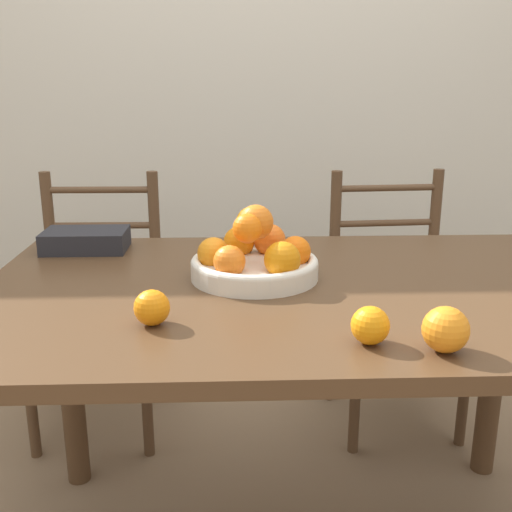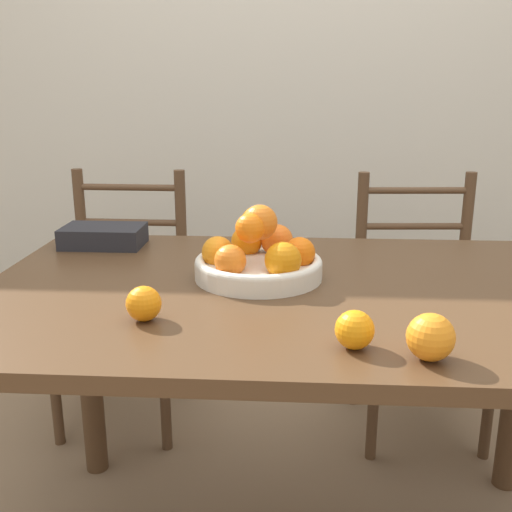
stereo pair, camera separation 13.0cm
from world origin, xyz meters
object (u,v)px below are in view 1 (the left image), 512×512
object	(u,v)px
fruit_bowl	(255,257)
chair_left	(99,307)
orange_loose_0	(152,308)
orange_loose_2	(370,325)
chair_right	(393,303)
book_stack	(86,240)
orange_loose_1	(446,330)

from	to	relation	value
fruit_bowl	chair_left	distance (m)	0.92
orange_loose_0	chair_left	xyz separation A→B (m)	(-0.32, 0.94, -0.35)
fruit_bowl	chair_left	world-z (taller)	fruit_bowl
orange_loose_2	orange_loose_0	bearing A→B (deg)	165.47
chair_right	book_stack	xyz separation A→B (m)	(-0.98, -0.40, 0.35)
orange_loose_1	orange_loose_2	size ratio (longest dim) A/B	1.17
orange_loose_2	book_stack	world-z (taller)	orange_loose_2
orange_loose_1	book_stack	size ratio (longest dim) A/B	0.36
book_stack	chair_left	bearing A→B (deg)	100.57
fruit_bowl	orange_loose_2	distance (m)	0.42
fruit_bowl	orange_loose_2	xyz separation A→B (m)	(0.19, -0.38, -0.02)
orange_loose_1	book_stack	xyz separation A→B (m)	(-0.76, 0.68, -0.01)
fruit_bowl	chair_left	bearing A→B (deg)	128.64
orange_loose_0	orange_loose_1	world-z (taller)	orange_loose_1
chair_left	book_stack	bearing A→B (deg)	-78.64
orange_loose_1	chair_right	size ratio (longest dim) A/B	0.09
chair_right	orange_loose_0	bearing A→B (deg)	-131.91
chair_left	chair_right	bearing A→B (deg)	0.79
orange_loose_1	chair_left	distance (m)	1.41
orange_loose_0	book_stack	world-z (taller)	orange_loose_0
orange_loose_0	chair_right	xyz separation A→B (m)	(0.73, 0.94, -0.35)
fruit_bowl	orange_loose_2	size ratio (longest dim) A/B	4.36
orange_loose_0	orange_loose_1	bearing A→B (deg)	-15.12
orange_loose_1	chair_left	world-z (taller)	chair_left
orange_loose_1	orange_loose_2	xyz separation A→B (m)	(-0.12, 0.04, -0.01)
chair_left	book_stack	xyz separation A→B (m)	(0.07, -0.40, 0.35)
orange_loose_1	book_stack	bearing A→B (deg)	138.26
orange_loose_0	orange_loose_2	world-z (taller)	same
book_stack	orange_loose_2	bearing A→B (deg)	-45.05
orange_loose_2	orange_loose_1	bearing A→B (deg)	-17.02
fruit_bowl	book_stack	bearing A→B (deg)	149.96
orange_loose_0	book_stack	size ratio (longest dim) A/B	0.31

